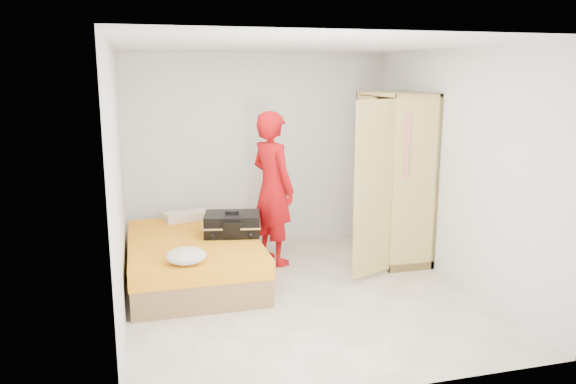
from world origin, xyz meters
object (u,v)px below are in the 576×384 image
object	(u,v)px
wardrobe	(392,182)
suitcase	(232,224)
round_cushion	(186,256)
bed	(194,259)
person	(273,188)

from	to	relation	value
wardrobe	suitcase	xyz separation A→B (m)	(-2.05, -0.13, -0.37)
suitcase	round_cushion	size ratio (longest dim) A/B	1.83
wardrobe	suitcase	size ratio (longest dim) A/B	2.90
bed	wardrobe	bearing A→B (deg)	3.63
suitcase	bed	bearing A→B (deg)	-164.80
bed	wardrobe	size ratio (longest dim) A/B	0.96
person	suitcase	distance (m)	0.75
bed	round_cushion	distance (m)	0.92
person	round_cushion	size ratio (longest dim) A/B	4.78
bed	suitcase	world-z (taller)	suitcase
person	round_cushion	bearing A→B (deg)	112.05
suitcase	round_cushion	world-z (taller)	suitcase
suitcase	wardrobe	bearing A→B (deg)	14.74
bed	round_cushion	bearing A→B (deg)	-99.90
bed	suitcase	bearing A→B (deg)	4.01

